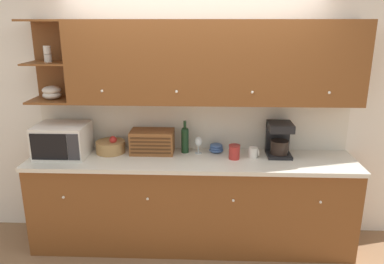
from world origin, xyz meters
name	(u,v)px	position (x,y,z in m)	size (l,w,h in m)	color
ground_plane	(193,227)	(0.00, 0.00, 0.00)	(24.00, 24.00, 0.00)	#896647
wall_back	(193,115)	(0.00, 0.03, 1.30)	(5.58, 0.06, 2.60)	white
counter_unit	(192,201)	(0.00, -0.31, 0.47)	(3.20, 0.64, 0.94)	brown
backsplash_panel	(193,124)	(0.00, -0.01, 1.21)	(3.18, 0.01, 0.54)	silver
upper_cabinets	(210,62)	(0.17, -0.19, 1.86)	(3.18, 0.39, 0.77)	brown
microwave	(62,140)	(-1.28, -0.29, 1.10)	(0.49, 0.41, 0.32)	silver
fruit_basket	(111,147)	(-0.83, -0.17, 1.01)	(0.29, 0.29, 0.18)	#A87F4C
bread_box	(152,142)	(-0.41, -0.16, 1.06)	(0.43, 0.26, 0.23)	brown
wine_bottle	(185,138)	(-0.07, -0.14, 1.09)	(0.08, 0.08, 0.33)	#19381E
wine_glass	(198,142)	(0.06, -0.17, 1.06)	(0.07, 0.07, 0.18)	silver
bowl_stack_on_counter	(216,148)	(0.24, -0.12, 0.99)	(0.15, 0.15, 0.09)	#3D5B93
storage_canister	(234,152)	(0.42, -0.31, 1.01)	(0.11, 0.11, 0.14)	#B22D28
mug	(253,153)	(0.61, -0.27, 1.00)	(0.10, 0.09, 0.10)	silver
coffee_maker	(279,139)	(0.86, -0.18, 1.11)	(0.23, 0.27, 0.34)	black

